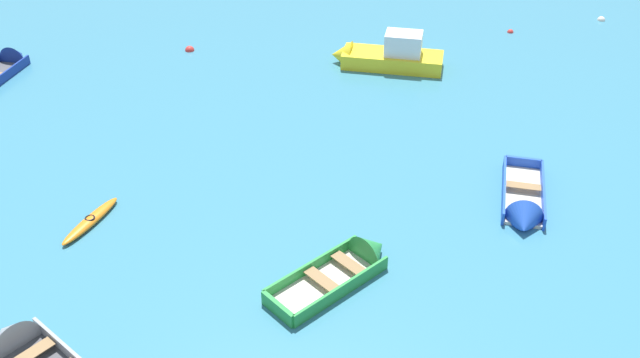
# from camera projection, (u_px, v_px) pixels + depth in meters

# --- Properties ---
(kayak_orange_back_row_center) EXTENTS (1.80, 2.68, 0.27)m
(kayak_orange_back_row_center) POSITION_uv_depth(u_px,v_px,m) (91.00, 221.00, 23.58)
(kayak_orange_back_row_center) COLOR orange
(kayak_orange_back_row_center) RESTS_ON ground_plane
(rowboat_green_cluster_outer) EXTENTS (4.31, 3.61, 1.31)m
(rowboat_green_cluster_outer) POSITION_uv_depth(u_px,v_px,m) (354.00, 263.00, 21.69)
(rowboat_green_cluster_outer) COLOR beige
(rowboat_green_cluster_outer) RESTS_ON ground_plane
(rowboat_grey_distant_center) EXTENTS (4.01, 4.19, 1.41)m
(rowboat_grey_distant_center) POSITION_uv_depth(u_px,v_px,m) (26.00, 353.00, 18.69)
(rowboat_grey_distant_center) COLOR #4C4C51
(rowboat_grey_distant_center) RESTS_ON ground_plane
(motor_launch_yellow_cluster_inner) EXTENTS (5.52, 3.10, 2.07)m
(motor_launch_yellow_cluster_inner) POSITION_uv_depth(u_px,v_px,m) (385.00, 55.00, 33.53)
(motor_launch_yellow_cluster_inner) COLOR yellow
(motor_launch_yellow_cluster_inner) RESTS_ON ground_plane
(rowboat_deep_blue_midfield_left) EXTENTS (2.65, 4.30, 1.31)m
(rowboat_deep_blue_midfield_left) POSITION_uv_depth(u_px,v_px,m) (8.00, 64.00, 33.58)
(rowboat_deep_blue_midfield_left) COLOR #4C4C51
(rowboat_deep_blue_midfield_left) RESTS_ON ground_plane
(rowboat_blue_outer_left) EXTENTS (2.70, 4.47, 1.28)m
(rowboat_blue_outer_left) POSITION_uv_depth(u_px,v_px,m) (523.00, 210.00, 23.94)
(rowboat_blue_outer_left) COLOR beige
(rowboat_blue_outer_left) RESTS_ON ground_plane
(mooring_buoy_midfield) EXTENTS (0.42, 0.42, 0.42)m
(mooring_buoy_midfield) POSITION_uv_depth(u_px,v_px,m) (601.00, 20.00, 38.72)
(mooring_buoy_midfield) COLOR silver
(mooring_buoy_midfield) RESTS_ON ground_plane
(mooring_buoy_near_foreground) EXTENTS (0.33, 0.33, 0.33)m
(mooring_buoy_near_foreground) POSITION_uv_depth(u_px,v_px,m) (510.00, 32.00, 37.31)
(mooring_buoy_near_foreground) COLOR red
(mooring_buoy_near_foreground) RESTS_ON ground_plane
(mooring_buoy_outer_edge) EXTENTS (0.47, 0.47, 0.47)m
(mooring_buoy_outer_edge) POSITION_uv_depth(u_px,v_px,m) (190.00, 50.00, 35.37)
(mooring_buoy_outer_edge) COLOR red
(mooring_buoy_outer_edge) RESTS_ON ground_plane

